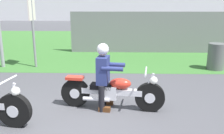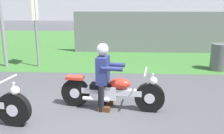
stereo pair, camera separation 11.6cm
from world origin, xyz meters
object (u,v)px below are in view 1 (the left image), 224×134
at_px(motorcycle_lead, 112,92).
at_px(rider_lead, 104,71).
at_px(sign_banner, 32,17).
at_px(trash_can, 216,57).

relative_size(motorcycle_lead, rider_lead, 1.57).
bearing_deg(motorcycle_lead, sign_banner, 136.84).
bearing_deg(rider_lead, trash_can, 50.25).
xyz_separation_m(motorcycle_lead, rider_lead, (-0.17, 0.03, 0.43)).
height_order(motorcycle_lead, trash_can, trash_can).
bearing_deg(trash_can, rider_lead, -137.59).
distance_m(rider_lead, trash_can, 4.80).
height_order(motorcycle_lead, rider_lead, rider_lead).
relative_size(trash_can, sign_banner, 0.34).
bearing_deg(sign_banner, trash_can, -1.35).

